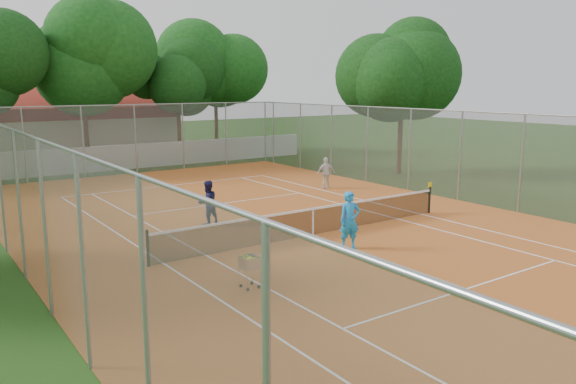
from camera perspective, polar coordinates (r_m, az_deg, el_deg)
ground at (r=19.49m, az=2.54°, el=-4.44°), size 120.00×120.00×0.00m
court_pad at (r=19.49m, az=2.54°, el=-4.41°), size 18.00×34.00×0.02m
court_lines at (r=19.48m, az=2.54°, el=-4.37°), size 10.98×23.78×0.01m
tennis_net at (r=19.36m, az=2.55°, el=-2.98°), size 11.88×0.10×0.98m
perimeter_fence at (r=19.06m, az=2.59°, el=1.37°), size 18.00×34.00×4.00m
boundary_wall at (r=36.04m, az=-16.22°, el=3.44°), size 26.00×0.30×1.50m
clubhouse at (r=44.99m, az=-22.94°, el=6.27°), size 16.40×9.00×4.40m
tropical_trees at (r=38.63m, az=-18.03°, el=10.13°), size 29.00×19.00×10.00m
player_near at (r=17.78m, az=6.28°, el=-2.87°), size 0.77×0.63×1.84m
player_far_left at (r=20.94m, az=-8.16°, el=-1.08°), size 0.87×0.72×1.65m
player_far_right at (r=28.17m, az=3.88°, el=1.97°), size 0.98×0.66×1.55m
ball_hopper at (r=14.43m, az=-3.93°, el=-8.00°), size 0.46×0.46×0.92m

